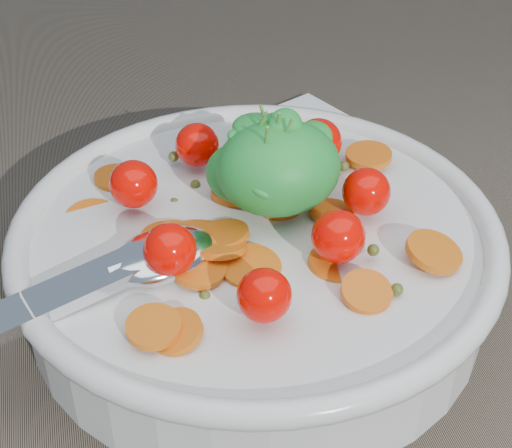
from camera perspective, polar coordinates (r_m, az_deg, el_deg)
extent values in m
plane|color=#6A5D4C|center=(0.54, 0.34, -5.02)|extent=(6.00, 6.00, 0.00)
cylinder|color=silver|center=(0.52, 0.00, -2.91)|extent=(0.30, 0.30, 0.06)
torus|color=silver|center=(0.50, 0.00, -0.38)|extent=(0.32, 0.32, 0.02)
cylinder|color=silver|center=(0.53, 0.00, -5.00)|extent=(0.15, 0.15, 0.01)
cylinder|color=brown|center=(0.52, 0.00, -2.91)|extent=(0.27, 0.27, 0.04)
cylinder|color=orange|center=(0.54, 0.24, 3.62)|extent=(0.04, 0.04, 0.01)
cylinder|color=orange|center=(0.53, -1.46, 2.33)|extent=(0.04, 0.04, 0.01)
cylinder|color=orange|center=(0.45, 8.05, -4.91)|extent=(0.04, 0.04, 0.01)
cylinder|color=orange|center=(0.47, -4.71, -2.22)|extent=(0.04, 0.04, 0.01)
cylinder|color=orange|center=(0.48, -2.75, -1.62)|extent=(0.05, 0.05, 0.02)
cylinder|color=orange|center=(0.51, 5.50, 0.92)|extent=(0.04, 0.04, 0.01)
cylinder|color=orange|center=(0.47, -0.39, -3.17)|extent=(0.05, 0.05, 0.01)
cylinder|color=orange|center=(0.56, -9.87, 3.23)|extent=(0.04, 0.04, 0.01)
cylinder|color=orange|center=(0.59, 1.23, 7.00)|extent=(0.03, 0.03, 0.01)
cylinder|color=orange|center=(0.43, -5.86, -7.83)|extent=(0.04, 0.04, 0.02)
cylinder|color=orange|center=(0.55, -0.17, 4.81)|extent=(0.04, 0.04, 0.01)
cylinder|color=orange|center=(0.49, -2.73, -0.90)|extent=(0.05, 0.05, 0.02)
cylinder|color=orange|center=(0.48, 12.81, -1.98)|extent=(0.04, 0.04, 0.02)
cylinder|color=orange|center=(0.47, 1.08, -3.64)|extent=(0.05, 0.05, 0.02)
cylinder|color=orange|center=(0.44, -7.04, -7.68)|extent=(0.04, 0.04, 0.01)
cylinder|color=orange|center=(0.43, -7.46, -7.41)|extent=(0.03, 0.03, 0.01)
cylinder|color=orange|center=(0.52, 1.62, 1.66)|extent=(0.04, 0.04, 0.01)
cylinder|color=orange|center=(0.49, -6.17, -0.89)|extent=(0.05, 0.05, 0.01)
cylinder|color=orange|center=(0.46, -4.28, -3.15)|extent=(0.05, 0.05, 0.01)
cylinder|color=orange|center=(0.49, -4.14, -0.67)|extent=(0.05, 0.05, 0.02)
cylinder|color=orange|center=(0.48, 5.96, -3.08)|extent=(0.05, 0.05, 0.02)
cylinder|color=orange|center=(0.59, 0.19, 6.69)|extent=(0.05, 0.04, 0.01)
cylinder|color=orange|center=(0.52, -11.75, 0.21)|extent=(0.05, 0.05, 0.01)
cylinder|color=orange|center=(0.56, 8.20, 4.97)|extent=(0.05, 0.05, 0.01)
sphere|color=#48531B|center=(0.47, 8.52, -1.90)|extent=(0.01, 0.01, 0.01)
sphere|color=#48531B|center=(0.53, -5.96, 1.58)|extent=(0.01, 0.01, 0.01)
sphere|color=#48531B|center=(0.55, -1.78, 4.18)|extent=(0.01, 0.01, 0.01)
sphere|color=#48531B|center=(0.53, 2.23, 2.51)|extent=(0.01, 0.01, 0.01)
sphere|color=#48531B|center=(0.59, -1.37, 6.63)|extent=(0.01, 0.01, 0.01)
sphere|color=#48531B|center=(0.55, 0.54, 4.13)|extent=(0.01, 0.01, 0.01)
sphere|color=#48531B|center=(0.46, 10.22, -4.70)|extent=(0.01, 0.01, 0.01)
sphere|color=#48531B|center=(0.54, -4.43, 2.87)|extent=(0.01, 0.01, 0.01)
sphere|color=#48531B|center=(0.54, 5.08, 2.78)|extent=(0.01, 0.01, 0.01)
sphere|color=#48531B|center=(0.54, -0.73, 2.67)|extent=(0.01, 0.01, 0.01)
sphere|color=#48531B|center=(0.56, -6.02, 4.90)|extent=(0.01, 0.01, 0.01)
sphere|color=#48531B|center=(0.55, 6.41, 4.21)|extent=(0.01, 0.01, 0.01)
sphere|color=#48531B|center=(0.56, 3.73, 4.24)|extent=(0.01, 0.01, 0.01)
sphere|color=#48531B|center=(0.45, -3.73, -5.27)|extent=(0.01, 0.01, 0.01)
sphere|color=#48531B|center=(0.43, -6.05, -8.24)|extent=(0.01, 0.01, 0.01)
sphere|color=#E90700|center=(0.50, 8.03, 2.33)|extent=(0.03, 0.03, 0.03)
sphere|color=#E90700|center=(0.55, 4.55, 5.98)|extent=(0.03, 0.03, 0.03)
sphere|color=#E90700|center=(0.55, -4.31, 5.76)|extent=(0.03, 0.03, 0.03)
sphere|color=#E90700|center=(0.51, -8.90, 2.89)|extent=(0.03, 0.03, 0.03)
sphere|color=#E90700|center=(0.45, -6.29, -1.86)|extent=(0.03, 0.03, 0.03)
sphere|color=#E90700|center=(0.42, 0.61, -5.21)|extent=(0.03, 0.03, 0.03)
sphere|color=#E90700|center=(0.46, 6.01, -0.91)|extent=(0.03, 0.03, 0.03)
ellipsoid|color=green|center=(0.49, 1.64, 4.13)|extent=(0.08, 0.07, 0.06)
ellipsoid|color=green|center=(0.50, -1.08, 3.77)|extent=(0.05, 0.05, 0.04)
ellipsoid|color=green|center=(0.49, 0.92, 6.37)|extent=(0.03, 0.03, 0.02)
ellipsoid|color=green|center=(0.48, 0.59, 5.73)|extent=(0.03, 0.03, 0.02)
ellipsoid|color=green|center=(0.48, 3.38, 4.05)|extent=(0.03, 0.02, 0.02)
ellipsoid|color=green|center=(0.47, 0.82, 5.66)|extent=(0.03, 0.03, 0.02)
ellipsoid|color=green|center=(0.51, 3.07, 5.24)|extent=(0.04, 0.03, 0.03)
ellipsoid|color=green|center=(0.48, 1.15, 5.55)|extent=(0.03, 0.03, 0.02)
ellipsoid|color=green|center=(0.48, 1.68, 5.70)|extent=(0.04, 0.03, 0.03)
ellipsoid|color=green|center=(0.49, -1.10, 6.23)|extent=(0.02, 0.02, 0.02)
ellipsoid|color=green|center=(0.48, 1.56, 5.41)|extent=(0.03, 0.03, 0.02)
ellipsoid|color=green|center=(0.53, 0.95, 6.96)|extent=(0.02, 0.03, 0.02)
ellipsoid|color=green|center=(0.49, 0.89, 5.16)|extent=(0.03, 0.03, 0.02)
ellipsoid|color=green|center=(0.48, 3.13, 5.46)|extent=(0.03, 0.03, 0.02)
ellipsoid|color=green|center=(0.50, 2.09, 5.94)|extent=(0.02, 0.02, 0.01)
ellipsoid|color=green|center=(0.47, 0.47, 2.78)|extent=(0.03, 0.03, 0.02)
ellipsoid|color=green|center=(0.48, 2.84, 5.88)|extent=(0.03, 0.03, 0.02)
ellipsoid|color=green|center=(0.48, 2.13, 7.13)|extent=(0.03, 0.03, 0.03)
ellipsoid|color=green|center=(0.47, 0.75, 4.74)|extent=(0.03, 0.03, 0.02)
ellipsoid|color=green|center=(0.52, 4.04, 6.19)|extent=(0.04, 0.04, 0.02)
ellipsoid|color=green|center=(0.50, 2.77, 5.06)|extent=(0.03, 0.03, 0.02)
ellipsoid|color=green|center=(0.51, 1.58, 7.27)|extent=(0.03, 0.03, 0.02)
ellipsoid|color=green|center=(0.51, 2.03, 5.98)|extent=(0.03, 0.03, 0.02)
ellipsoid|color=green|center=(0.49, -0.06, 7.19)|extent=(0.04, 0.04, 0.01)
ellipsoid|color=green|center=(0.50, 1.21, 7.25)|extent=(0.02, 0.02, 0.01)
cylinder|color=#4C8C33|center=(0.49, -0.24, 5.87)|extent=(0.02, 0.01, 0.05)
cylinder|color=#4C8C33|center=(0.48, 1.59, 5.22)|extent=(0.02, 0.01, 0.05)
cylinder|color=#4C8C33|center=(0.49, 1.26, 5.83)|extent=(0.01, 0.02, 0.05)
cylinder|color=#4C8C33|center=(0.49, 1.17, 5.95)|extent=(0.01, 0.01, 0.05)
cylinder|color=#4C8C33|center=(0.47, 0.62, 4.87)|extent=(0.00, 0.02, 0.05)
ellipsoid|color=silver|center=(0.47, -6.89, -2.31)|extent=(0.08, 0.07, 0.02)
cube|color=silver|center=(0.46, -13.00, -4.63)|extent=(0.13, 0.06, 0.02)
cylinder|color=silver|center=(0.46, -9.30, -3.09)|extent=(0.03, 0.02, 0.01)
cube|color=white|center=(0.68, 2.66, 5.03)|extent=(0.21, 0.20, 0.01)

